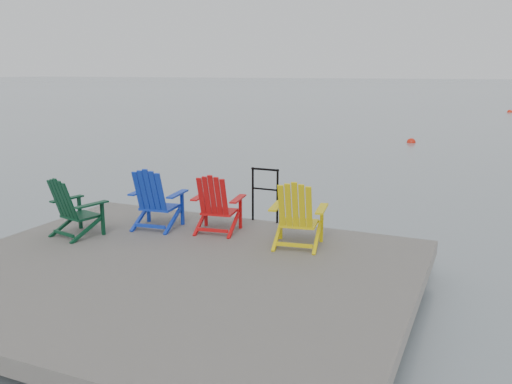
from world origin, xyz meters
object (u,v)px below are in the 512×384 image
at_px(handrail, 265,190).
at_px(buoy_b, 411,143).
at_px(buoy_d, 510,112).
at_px(chair_blue, 156,198).
at_px(chair_red, 217,203).
at_px(chair_yellow, 297,214).
at_px(chair_green, 74,207).

bearing_deg(handrail, buoy_b, 89.07).
relative_size(handrail, buoy_d, 2.50).
relative_size(chair_blue, buoy_b, 2.61).
height_order(chair_red, buoy_d, chair_red).
xyz_separation_m(handrail, chair_red, (-0.44, -0.87, -0.08)).
bearing_deg(chair_yellow, chair_green, -174.30).
bearing_deg(handrail, chair_yellow, -48.23).
distance_m(chair_blue, chair_red, 1.00).
xyz_separation_m(chair_blue, chair_yellow, (2.36, 0.02, -0.00)).
height_order(buoy_b, buoy_d, buoy_b).
relative_size(chair_green, chair_blue, 0.93).
distance_m(handrail, chair_blue, 1.78).
bearing_deg(chair_green, chair_blue, 56.47).
distance_m(chair_blue, buoy_b, 16.43).
height_order(chair_green, buoy_b, chair_green).
height_order(chair_red, buoy_b, chair_red).
xyz_separation_m(handrail, buoy_d, (4.32, 35.37, -1.04)).
distance_m(handrail, chair_green, 3.00).
distance_m(chair_red, buoy_d, 36.56).
height_order(chair_green, chair_red, chair_red).
height_order(chair_blue, chair_yellow, chair_blue).
xyz_separation_m(chair_yellow, buoy_d, (3.39, 36.41, -0.99)).
bearing_deg(chair_red, buoy_b, 78.75).
bearing_deg(chair_red, chair_blue, -177.59).
height_order(chair_red, chair_yellow, chair_yellow).
relative_size(chair_red, buoy_d, 2.56).
height_order(chair_green, buoy_d, chair_green).
bearing_deg(chair_blue, buoy_d, 74.39).
xyz_separation_m(chair_red, buoy_d, (4.76, 36.24, -0.97)).
bearing_deg(handrail, buoy_d, 83.03).
bearing_deg(chair_green, handrail, 52.52).
bearing_deg(handrail, chair_red, -116.95).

